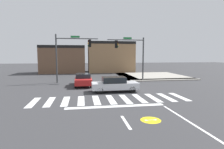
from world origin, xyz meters
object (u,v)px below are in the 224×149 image
car_red (83,79)px  traffic_signal_northwest (71,50)px  car_silver (115,84)px  traffic_signal_northeast (131,51)px

car_red → traffic_signal_northwest: bearing=-153.0°
traffic_signal_northwest → car_red: bearing=-63.0°
car_red → car_silver: car_silver is taller
car_red → car_silver: 4.93m
traffic_signal_northwest → traffic_signal_northeast: bearing=-2.3°
traffic_signal_northwest → car_red: size_ratio=1.37×
car_silver → traffic_signal_northwest: bearing=-57.3°
traffic_signal_northwest → car_silver: bearing=-57.3°
traffic_signal_northeast → car_red: 7.49m
traffic_signal_northeast → traffic_signal_northwest: bearing=-2.3°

